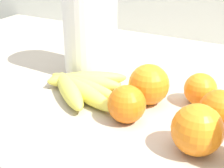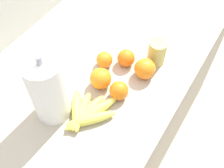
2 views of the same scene
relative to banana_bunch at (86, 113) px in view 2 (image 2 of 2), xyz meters
The scene contains 11 objects.
ground_plane 0.90m from the banana_bunch, 27.90° to the left, with size 6.00×6.00×0.00m, color beige.
counter 0.50m from the banana_bunch, 27.90° to the left, with size 1.65×0.74×0.85m, color #ADA08C.
wall_back 0.59m from the banana_bunch, 67.93° to the left, with size 2.05×0.06×1.30m, color silver.
banana_bunch is the anchor object (origin of this frame).
orange_right 0.15m from the banana_bunch, 12.36° to the left, with size 0.08×0.08×0.08m, color orange.
orange_back_left 0.28m from the banana_bunch, ahead, with size 0.07×0.07×0.07m, color orange.
orange_back_right 0.24m from the banana_bunch, 17.63° to the left, with size 0.07×0.07×0.07m, color orange.
orange_far_right 0.28m from the banana_bunch, 17.74° to the right, with size 0.08×0.08×0.08m, color orange.
orange_front 0.14m from the banana_bunch, 21.85° to the right, with size 0.07×0.07×0.07m, color orange.
paper_towel_roll 0.16m from the banana_bunch, 110.76° to the left, with size 0.12×0.12×0.29m.
mug 0.37m from the banana_bunch, 13.92° to the right, with size 0.07×0.07×0.10m, color tan.
Camera 2 is at (-0.58, -0.45, 1.71)m, focal length 44.52 mm.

